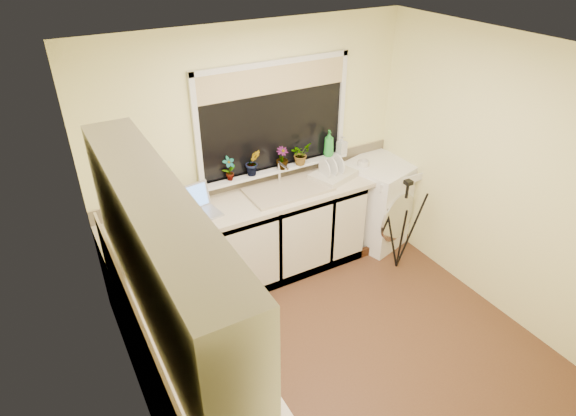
{
  "coord_description": "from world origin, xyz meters",
  "views": [
    {
      "loc": [
        -1.83,
        -2.39,
        3.17
      ],
      "look_at": [
        -0.17,
        0.55,
        1.15
      ],
      "focal_mm": 30.07,
      "sensor_mm": 36.0,
      "label": 1
    }
  ],
  "objects_px": {
    "soap_bottle_clear": "(342,145)",
    "microwave": "(149,245)",
    "laptop": "(197,207)",
    "washing_machine": "(378,202)",
    "soap_bottle_green": "(329,143)",
    "dish_rack": "(333,175)",
    "plant_c": "(282,158)",
    "plant_d": "(300,154)",
    "cup_left": "(211,366)",
    "plant_a": "(229,169)",
    "steel_jar": "(190,358)",
    "plant_b": "(253,162)",
    "cup_back": "(363,165)",
    "kettle": "(170,281)",
    "tripod": "(402,226)"
  },
  "relations": [
    {
      "from": "microwave",
      "to": "plant_c",
      "type": "distance_m",
      "value": 1.64
    },
    {
      "from": "dish_rack",
      "to": "soap_bottle_clear",
      "type": "relative_size",
      "value": 2.28
    },
    {
      "from": "dish_rack",
      "to": "plant_d",
      "type": "height_order",
      "value": "plant_d"
    },
    {
      "from": "kettle",
      "to": "plant_b",
      "type": "xyz_separation_m",
      "value": [
        1.18,
        1.09,
        0.19
      ]
    },
    {
      "from": "microwave",
      "to": "plant_c",
      "type": "xyz_separation_m",
      "value": [
        1.51,
        0.63,
        0.13
      ]
    },
    {
      "from": "plant_c",
      "to": "cup_left",
      "type": "relative_size",
      "value": 2.04
    },
    {
      "from": "plant_b",
      "to": "soap_bottle_clear",
      "type": "relative_size",
      "value": 1.39
    },
    {
      "from": "tripod",
      "to": "soap_bottle_green",
      "type": "height_order",
      "value": "soap_bottle_green"
    },
    {
      "from": "plant_b",
      "to": "tripod",
      "type": "bearing_deg",
      "value": -32.43
    },
    {
      "from": "tripod",
      "to": "soap_bottle_green",
      "type": "bearing_deg",
      "value": 124.87
    },
    {
      "from": "microwave",
      "to": "cup_back",
      "type": "bearing_deg",
      "value": -60.54
    },
    {
      "from": "washing_machine",
      "to": "soap_bottle_clear",
      "type": "bearing_deg",
      "value": 130.61
    },
    {
      "from": "dish_rack",
      "to": "laptop",
      "type": "bearing_deg",
      "value": 160.76
    },
    {
      "from": "laptop",
      "to": "microwave",
      "type": "bearing_deg",
      "value": -147.87
    },
    {
      "from": "plant_a",
      "to": "cup_left",
      "type": "distance_m",
      "value": 2.15
    },
    {
      "from": "washing_machine",
      "to": "microwave",
      "type": "distance_m",
      "value": 2.68
    },
    {
      "from": "kettle",
      "to": "cup_back",
      "type": "height_order",
      "value": "kettle"
    },
    {
      "from": "dish_rack",
      "to": "plant_c",
      "type": "height_order",
      "value": "plant_c"
    },
    {
      "from": "washing_machine",
      "to": "cup_left",
      "type": "relative_size",
      "value": 8.62
    },
    {
      "from": "plant_c",
      "to": "plant_d",
      "type": "height_order",
      "value": "same"
    },
    {
      "from": "steel_jar",
      "to": "plant_a",
      "type": "relative_size",
      "value": 0.44
    },
    {
      "from": "kettle",
      "to": "soap_bottle_clear",
      "type": "distance_m",
      "value": 2.47
    },
    {
      "from": "plant_d",
      "to": "soap_bottle_green",
      "type": "xyz_separation_m",
      "value": [
        0.36,
        0.03,
        0.03
      ]
    },
    {
      "from": "kettle",
      "to": "soap_bottle_green",
      "type": "height_order",
      "value": "soap_bottle_green"
    },
    {
      "from": "plant_a",
      "to": "cup_back",
      "type": "relative_size",
      "value": 1.92
    },
    {
      "from": "microwave",
      "to": "plant_c",
      "type": "bearing_deg",
      "value": -48.9
    },
    {
      "from": "laptop",
      "to": "dish_rack",
      "type": "distance_m",
      "value": 1.45
    },
    {
      "from": "soap_bottle_clear",
      "to": "microwave",
      "type": "bearing_deg",
      "value": -164.15
    },
    {
      "from": "steel_jar",
      "to": "microwave",
      "type": "height_order",
      "value": "microwave"
    },
    {
      "from": "kettle",
      "to": "dish_rack",
      "type": "xyz_separation_m",
      "value": [
        1.98,
        0.88,
        -0.06
      ]
    },
    {
      "from": "dish_rack",
      "to": "soap_bottle_green",
      "type": "xyz_separation_m",
      "value": [
        0.08,
        0.22,
        0.26
      ]
    },
    {
      "from": "plant_c",
      "to": "plant_d",
      "type": "relative_size",
      "value": 1.0
    },
    {
      "from": "laptop",
      "to": "tripod",
      "type": "height_order",
      "value": "laptop"
    },
    {
      "from": "steel_jar",
      "to": "plant_d",
      "type": "relative_size",
      "value": 0.48
    },
    {
      "from": "plant_a",
      "to": "cup_left",
      "type": "relative_size",
      "value": 2.21
    },
    {
      "from": "plant_a",
      "to": "soap_bottle_green",
      "type": "bearing_deg",
      "value": 0.25
    },
    {
      "from": "microwave",
      "to": "soap_bottle_clear",
      "type": "relative_size",
      "value": 2.48
    },
    {
      "from": "soap_bottle_green",
      "to": "cup_back",
      "type": "bearing_deg",
      "value": -31.11
    },
    {
      "from": "washing_machine",
      "to": "soap_bottle_green",
      "type": "relative_size",
      "value": 3.38
    },
    {
      "from": "washing_machine",
      "to": "kettle",
      "type": "height_order",
      "value": "kettle"
    },
    {
      "from": "dish_rack",
      "to": "plant_c",
      "type": "xyz_separation_m",
      "value": [
        -0.49,
        0.19,
        0.23
      ]
    },
    {
      "from": "dish_rack",
      "to": "cup_left",
      "type": "height_order",
      "value": "cup_left"
    },
    {
      "from": "plant_b",
      "to": "plant_c",
      "type": "relative_size",
      "value": 1.2
    },
    {
      "from": "plant_d",
      "to": "cup_left",
      "type": "distance_m",
      "value": 2.56
    },
    {
      "from": "plant_b",
      "to": "soap_bottle_green",
      "type": "distance_m",
      "value": 0.88
    },
    {
      "from": "soap_bottle_green",
      "to": "plant_b",
      "type": "bearing_deg",
      "value": -179.12
    },
    {
      "from": "steel_jar",
      "to": "dish_rack",
      "type": "bearing_deg",
      "value": 37.13
    },
    {
      "from": "microwave",
      "to": "soap_bottle_clear",
      "type": "distance_m",
      "value": 2.32
    },
    {
      "from": "dish_rack",
      "to": "plant_c",
      "type": "distance_m",
      "value": 0.57
    },
    {
      "from": "laptop",
      "to": "cup_left",
      "type": "bearing_deg",
      "value": -115.83
    }
  ]
}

